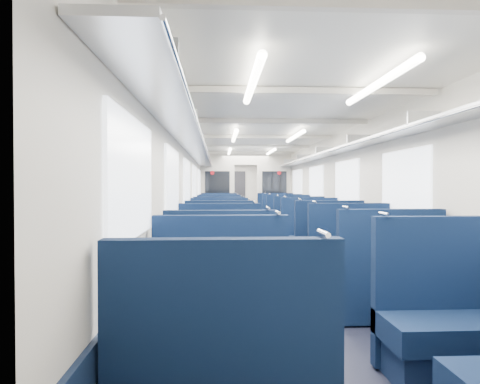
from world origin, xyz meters
The scene contains 31 objects.
floor centered at (0.00, 0.00, 0.00)m, with size 2.80×18.00×0.01m, color black.
ceiling centered at (0.00, 0.00, 2.35)m, with size 2.80×18.00×0.01m, color silver.
wall_left centered at (-1.40, 0.00, 1.18)m, with size 0.02×18.00×2.35m, color beige.
dado_left centered at (-1.39, 0.00, 0.35)m, with size 0.03×17.90×0.70m, color black.
wall_right centered at (1.40, 0.00, 1.18)m, with size 0.02×18.00×2.35m, color beige.
dado_right centered at (1.39, 0.00, 0.35)m, with size 0.03×17.90×0.70m, color black.
wall_far centered at (0.00, 9.00, 1.18)m, with size 2.80×0.02×2.35m, color beige.
luggage_rack_left centered at (-1.21, 0.00, 1.97)m, with size 0.36×17.40×0.18m.
luggage_rack_right centered at (1.21, 0.00, 1.97)m, with size 0.36×17.40×0.18m.
windows centered at (0.00, -0.46, 1.42)m, with size 2.78×15.60×0.75m.
ceiling_fittings centered at (0.00, -0.26, 2.29)m, with size 2.70×16.06×0.11m.
end_door centered at (0.00, 8.94, 1.00)m, with size 0.75×0.06×2.00m, color black.
bulkhead centered at (0.00, 2.82, 1.23)m, with size 2.80×0.10×2.35m.
seat_2 centered at (-0.83, -7.03, 0.36)m, with size 1.05×0.58×1.17m.
seat_3 centered at (0.83, -7.23, 0.36)m, with size 1.05×0.58×1.17m.
seat_4 centered at (-0.83, -6.09, 0.36)m, with size 1.05×0.58×1.17m.
seat_5 centered at (0.83, -5.99, 0.36)m, with size 1.05×0.58×1.17m.
seat_6 centered at (-0.83, -4.88, 0.36)m, with size 1.05×0.58×1.17m.
seat_7 centered at (0.83, -4.94, 0.36)m, with size 1.05×0.58×1.17m.
seat_8 centered at (-0.83, -3.61, 0.36)m, with size 1.05×0.58×1.17m.
seat_9 centered at (0.83, -3.70, 0.36)m, with size 1.05×0.58×1.17m.
seat_10 centered at (-0.83, -2.59, 0.36)m, with size 1.05×0.58×1.17m.
seat_11 centered at (0.83, -2.56, 0.36)m, with size 1.05×0.58×1.17m.
seat_12 centered at (-0.83, -1.44, 0.36)m, with size 1.05×0.58×1.17m.
seat_13 centered at (0.83, -1.30, 0.36)m, with size 1.05×0.58×1.17m.
seat_14 centered at (-0.83, -0.21, 0.36)m, with size 1.05×0.58×1.17m.
seat_15 centered at (0.83, -0.21, 0.36)m, with size 1.05×0.58×1.17m.
seat_16 centered at (-0.83, 0.98, 0.36)m, with size 1.05×0.58×1.17m.
seat_17 centered at (0.83, 1.03, 0.36)m, with size 1.05×0.58×1.17m.
seat_18 centered at (-0.83, 2.13, 0.36)m, with size 1.05×0.58×1.17m.
seat_19 centered at (0.83, 2.04, 0.36)m, with size 1.05×0.58×1.17m.
Camera 1 is at (-0.85, -10.17, 1.37)m, focal length 31.73 mm.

